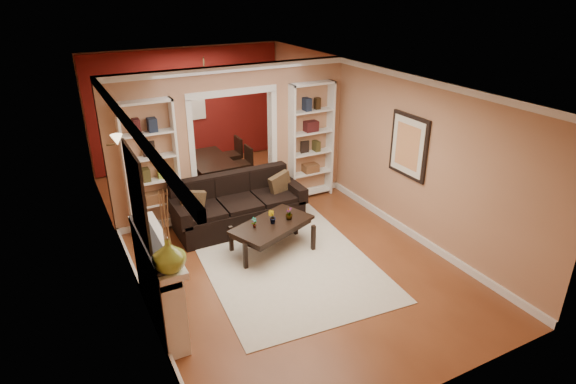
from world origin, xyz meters
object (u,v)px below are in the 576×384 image
bookshelf_left (151,168)px  bookshelf_right (311,141)px  fireplace (160,282)px  dining_table (211,170)px  coffee_table (272,237)px  sofa (238,203)px

bookshelf_left → bookshelf_right: 3.10m
fireplace → dining_table: fireplace is taller
bookshelf_left → dining_table: 2.43m
bookshelf_left → dining_table: bookshelf_left is taller
bookshelf_right → fireplace: (-3.64, -2.53, -0.57)m
dining_table → fireplace: bearing=153.1°
coffee_table → bookshelf_left: bearing=110.0°
sofa → bookshelf_left: bearing=156.0°
coffee_table → fireplace: fireplace is taller
bookshelf_left → dining_table: bearing=46.1°
sofa → fireplace: 2.69m
dining_table → bookshelf_right: bearing=-136.9°
sofa → coffee_table: (0.16, -1.04, -0.20)m
sofa → dining_table: size_ratio=1.54×
bookshelf_left → bookshelf_right: (3.10, 0.00, 0.00)m
coffee_table → dining_table: 3.25m
bookshelf_left → fireplace: (-0.54, -2.53, -0.57)m
sofa → coffee_table: bearing=-81.5°
fireplace → dining_table: size_ratio=1.13×
coffee_table → bookshelf_right: bearing=22.6°
coffee_table → dining_table: dining_table is taller
coffee_table → sofa: bearing=76.4°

